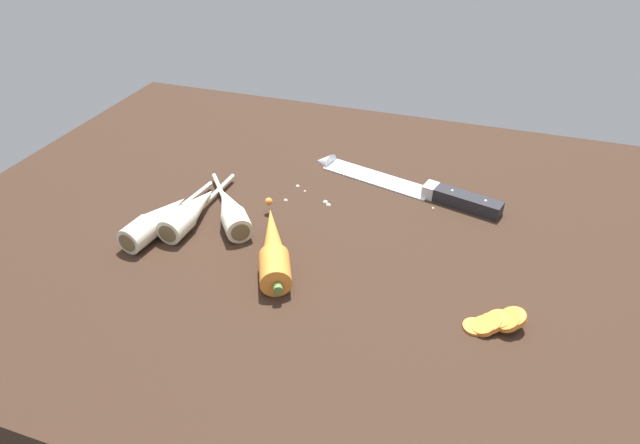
{
  "coord_description": "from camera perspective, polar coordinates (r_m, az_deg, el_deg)",
  "views": [
    {
      "loc": [
        22.01,
        -66.76,
        48.47
      ],
      "look_at": [
        0.0,
        -2.0,
        1.5
      ],
      "focal_mm": 30.82,
      "sensor_mm": 36.0,
      "label": 1
    }
  ],
  "objects": [
    {
      "name": "parsnip_mid_right",
      "position": [
        0.86,
        -16.53,
        0.23
      ],
      "size": [
        5.48,
        20.47,
        4.0
      ],
      "color": "silver",
      "rests_on": "ground_plane"
    },
    {
      "name": "whole_carrot",
      "position": [
        0.77,
        -4.89,
        -2.58
      ],
      "size": [
        11.32,
        20.29,
        4.2
      ],
      "color": "orange",
      "rests_on": "ground_plane"
    },
    {
      "name": "chefs_knife",
      "position": [
        0.96,
        8.19,
        4.05
      ],
      "size": [
        34.41,
        12.12,
        4.18
      ],
      "color": "silver",
      "rests_on": "ground_plane"
    },
    {
      "name": "parsnip_mid_left",
      "position": [
        0.86,
        -9.26,
        1.24
      ],
      "size": [
        14.25,
        16.66,
        4.0
      ],
      "color": "silver",
      "rests_on": "ground_plane"
    },
    {
      "name": "mince_crumbs",
      "position": [
        0.92,
        2.02,
        2.83
      ],
      "size": [
        24.02,
        13.3,
        0.85
      ],
      "color": "beige",
      "rests_on": "ground_plane"
    },
    {
      "name": "carrot_slice_stack",
      "position": [
        0.71,
        17.75,
        -9.87
      ],
      "size": [
        7.3,
        4.61,
        2.98
      ],
      "color": "orange",
      "rests_on": "ground_plane"
    },
    {
      "name": "ground_plane",
      "position": [
        0.87,
        0.43,
        -1.2
      ],
      "size": [
        120.0,
        90.0,
        4.0
      ],
      "primitive_type": "cube",
      "color": "#332116"
    },
    {
      "name": "parsnip_front",
      "position": [
        0.87,
        -13.24,
        1.11
      ],
      "size": [
        4.34,
        20.02,
        4.0
      ],
      "color": "silver",
      "rests_on": "ground_plane"
    }
  ]
}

